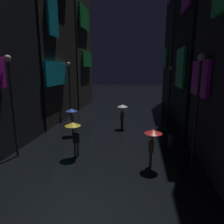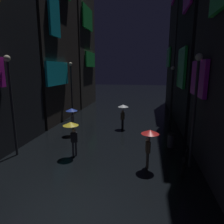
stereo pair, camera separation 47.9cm
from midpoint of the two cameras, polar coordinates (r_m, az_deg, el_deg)
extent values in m
plane|color=black|center=(8.20, -11.95, -26.47)|extent=(120.00, 120.00, 0.00)
cube|color=#2D2826|center=(21.83, -20.15, 20.10)|extent=(4.00, 8.44, 16.72)
cube|color=#19D8F2|center=(18.82, -16.41, 10.50)|extent=(0.20, 4.22, 2.05)
cube|color=#19D8F2|center=(19.27, -17.35, 24.53)|extent=(0.20, 1.86, 3.11)
cube|color=#33302D|center=(29.81, -12.43, 23.46)|extent=(4.00, 7.02, 22.11)
cube|color=#26E54C|center=(28.92, -7.61, 14.63)|extent=(0.20, 4.21, 1.97)
cube|color=#26E54C|center=(28.78, -8.45, 25.05)|extent=(0.20, 4.05, 2.74)
cube|color=#F226D8|center=(11.94, 22.80, 8.88)|extent=(0.20, 2.87, 1.89)
cube|color=black|center=(20.35, 25.04, 25.69)|extent=(4.00, 8.10, 20.41)
cube|color=#26E54C|center=(17.73, 18.18, 11.86)|extent=(0.20, 3.24, 3.17)
cube|color=#232328|center=(28.70, 19.68, 21.17)|extent=(4.00, 7.73, 19.80)
cube|color=#26E54C|center=(29.40, 14.42, 14.76)|extent=(0.20, 3.85, 2.52)
cylinder|color=#38332D|center=(11.04, 9.59, -12.98)|extent=(0.12, 0.12, 0.85)
cylinder|color=#38332D|center=(10.88, 9.75, -13.38)|extent=(0.12, 0.12, 0.85)
cube|color=brown|center=(10.67, 9.81, -9.66)|extent=(0.27, 0.37, 0.60)
sphere|color=beige|center=(10.52, 9.89, -7.58)|extent=(0.22, 0.22, 0.22)
cylinder|color=brown|center=(10.49, 10.26, -9.76)|extent=(0.09, 0.09, 0.50)
cylinder|color=slate|center=(10.38, 10.33, -8.04)|extent=(0.02, 0.02, 0.77)
cone|color=red|center=(10.22, 10.43, -5.49)|extent=(0.90, 0.90, 0.20)
cylinder|color=#2D2D38|center=(12.27, -10.83, -10.38)|extent=(0.12, 0.12, 0.85)
cylinder|color=#2D2D38|center=(12.21, -11.64, -10.52)|extent=(0.12, 0.12, 0.85)
cube|color=black|center=(11.98, -11.38, -7.25)|extent=(0.40, 0.38, 0.60)
sphere|color=beige|center=(11.85, -11.46, -5.38)|extent=(0.22, 0.22, 0.22)
cylinder|color=black|center=(11.87, -12.13, -7.22)|extent=(0.09, 0.09, 0.50)
cylinder|color=slate|center=(11.76, -12.20, -5.68)|extent=(0.02, 0.02, 0.77)
cone|color=yellow|center=(11.63, -12.31, -3.40)|extent=(0.90, 0.90, 0.20)
cylinder|color=black|center=(17.16, 1.94, -3.59)|extent=(0.12, 0.12, 0.85)
cylinder|color=black|center=(17.31, 2.21, -3.45)|extent=(0.12, 0.12, 0.85)
cube|color=brown|center=(17.05, 2.10, -1.18)|extent=(0.32, 0.40, 0.60)
sphere|color=#9E7051|center=(16.96, 2.11, 0.17)|extent=(0.22, 0.22, 0.22)
cylinder|color=brown|center=(17.22, 2.21, -0.87)|extent=(0.09, 0.09, 0.50)
cylinder|color=slate|center=(17.15, 2.22, 0.22)|extent=(0.02, 0.02, 0.77)
cone|color=silver|center=(17.05, 2.24, 1.81)|extent=(0.90, 0.90, 0.20)
cylinder|color=#2D2D38|center=(15.77, -12.00, -5.29)|extent=(0.12, 0.12, 0.85)
cylinder|color=#2D2D38|center=(15.94, -11.97, -5.10)|extent=(0.12, 0.12, 0.85)
cube|color=gray|center=(15.66, -12.10, -2.66)|extent=(0.31, 0.39, 0.60)
sphere|color=beige|center=(15.56, -12.17, -1.20)|extent=(0.22, 0.22, 0.22)
cylinder|color=gray|center=(15.82, -12.25, -2.33)|extent=(0.09, 0.09, 0.50)
cylinder|color=slate|center=(15.74, -12.31, -1.15)|extent=(0.02, 0.02, 0.77)
cone|color=#263FB2|center=(15.64, -12.39, 0.58)|extent=(0.90, 0.90, 0.20)
torus|color=black|center=(11.57, 19.72, -12.70)|extent=(0.27, 0.71, 0.72)
torus|color=black|center=(10.57, 19.10, -15.09)|extent=(0.27, 0.71, 0.72)
cylinder|color=black|center=(10.99, 19.49, -13.00)|extent=(0.34, 0.97, 0.05)
cylinder|color=black|center=(10.42, 19.23, -13.37)|extent=(0.04, 0.04, 0.40)
cube|color=black|center=(10.33, 19.32, -12.27)|extent=(0.18, 0.26, 0.06)
cylinder|color=black|center=(11.35, 19.92, -10.17)|extent=(0.16, 0.44, 0.03)
cylinder|color=#2D2D33|center=(20.96, -12.59, 5.34)|extent=(0.14, 0.14, 5.40)
sphere|color=#F9EFCC|center=(20.82, -12.97, 13.23)|extent=(0.36, 0.36, 0.36)
cylinder|color=#2D2D33|center=(10.95, 21.74, -1.11)|extent=(0.14, 0.14, 5.47)
sphere|color=#F9EFCC|center=(10.71, 23.00, 14.25)|extent=(0.36, 0.36, 0.36)
cylinder|color=#2D2D33|center=(20.78, 15.37, 4.59)|extent=(0.14, 0.14, 5.00)
sphere|color=#F9EFCC|center=(20.62, 15.79, 11.98)|extent=(0.36, 0.36, 0.36)
cylinder|color=#2D2D33|center=(12.78, -27.35, 0.21)|extent=(0.14, 0.14, 5.48)
sphere|color=#F9EFCC|center=(12.58, -28.68, 13.33)|extent=(0.36, 0.36, 0.36)
cylinder|color=#3F3F47|center=(13.96, 15.69, -7.81)|extent=(0.44, 0.44, 0.85)
cylinder|color=black|center=(13.81, 15.80, -5.99)|extent=(0.46, 0.46, 0.08)
camera|label=1|loc=(0.24, -90.88, -0.19)|focal=32.00mm
camera|label=2|loc=(0.24, 89.12, 0.19)|focal=32.00mm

